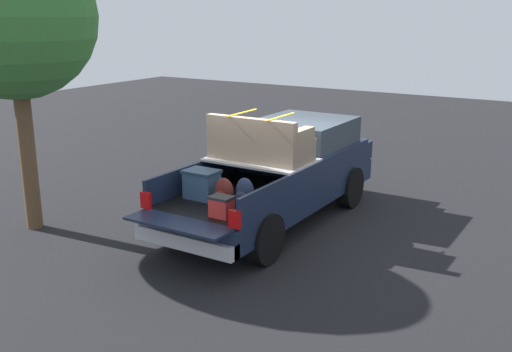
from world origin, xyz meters
name	(u,v)px	position (x,y,z in m)	size (l,w,h in m)	color
ground_plane	(272,223)	(0.00, 0.00, 0.00)	(40.00, 40.00, 0.00)	black
pickup_truck	(282,171)	(0.37, 0.00, 0.98)	(6.05, 2.06, 2.23)	#162138
tree_background	(13,18)	(-2.64, 3.77, 3.92)	(2.93, 2.93, 5.41)	brown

